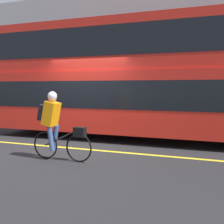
# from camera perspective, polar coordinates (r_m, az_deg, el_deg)

# --- Properties ---
(ground_plane) EXTENTS (80.00, 80.00, 0.00)m
(ground_plane) POSITION_cam_1_polar(r_m,az_deg,el_deg) (8.61, -7.30, -6.55)
(ground_plane) COLOR #232326
(road_center_line) EXTENTS (50.00, 0.14, 0.01)m
(road_center_line) POSITION_cam_1_polar(r_m,az_deg,el_deg) (8.59, -7.38, -6.55)
(road_center_line) COLOR yellow
(road_center_line) RESTS_ON ground_plane
(sidewalk_curb) EXTENTS (60.00, 2.39, 0.14)m
(sidewalk_curb) POSITION_cam_1_polar(r_m,az_deg,el_deg) (13.33, 3.99, -2.24)
(sidewalk_curb) COLOR gray
(sidewalk_curb) RESTS_ON ground_plane
(building_facade) EXTENTS (60.00, 0.30, 6.20)m
(building_facade) POSITION_cam_1_polar(r_m,az_deg,el_deg) (14.59, 5.77, 10.26)
(building_facade) COLOR #9E9EA3
(building_facade) RESTS_ON ground_plane
(bus) EXTENTS (11.44, 2.61, 3.69)m
(bus) POSITION_cam_1_polar(r_m,az_deg,el_deg) (9.75, 10.26, 6.77)
(bus) COLOR black
(bus) RESTS_ON ground_plane
(cyclist_on_bike) EXTENTS (1.51, 0.32, 1.56)m
(cyclist_on_bike) POSITION_cam_1_polar(r_m,az_deg,el_deg) (7.19, -10.35, -1.99)
(cyclist_on_bike) COLOR black
(cyclist_on_bike) RESTS_ON ground_plane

